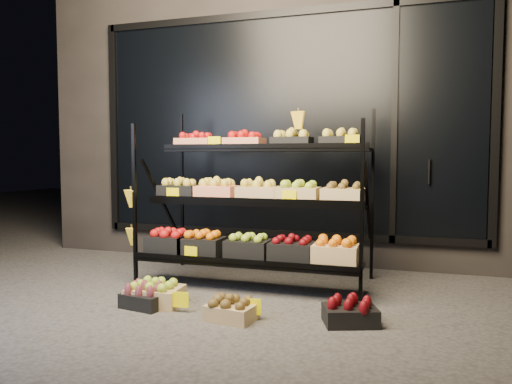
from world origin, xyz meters
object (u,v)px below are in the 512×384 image
(display_rack, at_px, (254,201))
(floor_crate_midleft, at_px, (145,297))
(floor_crate_left, at_px, (155,293))
(floor_crate_midright, at_px, (231,309))

(display_rack, distance_m, floor_crate_midleft, 1.34)
(floor_crate_left, height_order, floor_crate_midleft, floor_crate_left)
(floor_crate_midleft, bearing_deg, floor_crate_midright, 4.11)
(floor_crate_left, distance_m, floor_crate_midright, 0.74)
(floor_crate_midright, bearing_deg, display_rack, 107.06)
(floor_crate_left, xyz_separation_m, floor_crate_midleft, (-0.04, -0.08, -0.01))
(floor_crate_midleft, relative_size, floor_crate_midright, 1.01)
(floor_crate_left, bearing_deg, floor_crate_midleft, -122.71)
(display_rack, height_order, floor_crate_midleft, display_rack)
(display_rack, bearing_deg, floor_crate_midleft, -121.87)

